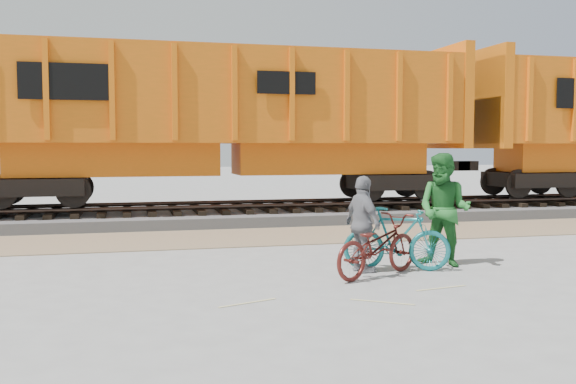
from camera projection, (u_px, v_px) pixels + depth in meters
name	position (u px, v px, depth m)	size (l,w,h in m)	color
ground	(303.00, 287.00, 9.76)	(120.00, 120.00, 0.00)	#9E9E99
gravel_strip	(241.00, 237.00, 15.08)	(120.00, 3.00, 0.02)	tan
ballast_bed	(220.00, 216.00, 18.46)	(120.00, 4.00, 0.30)	slate
track	(220.00, 205.00, 18.44)	(120.00, 2.60, 0.24)	black
hopper_car_center	(226.00, 116.00, 18.31)	(14.00, 3.13, 4.65)	black
bicycle_teal	(397.00, 239.00, 11.04)	(0.52, 1.83, 1.10)	#176E72
bicycle_maroon	(377.00, 246.00, 10.53)	(0.67, 1.94, 1.02)	#531915
person_man	(444.00, 210.00, 11.44)	(0.98, 0.77, 2.02)	#236C2A
person_woman	(363.00, 224.00, 10.87)	(0.97, 0.40, 1.65)	gray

